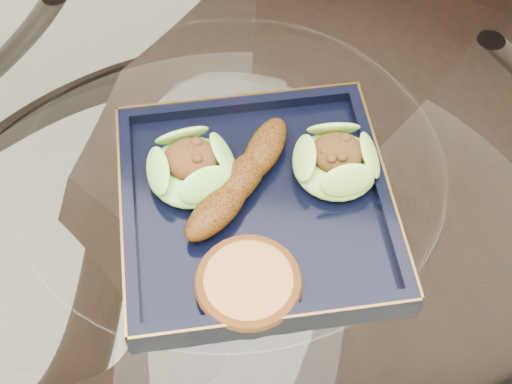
# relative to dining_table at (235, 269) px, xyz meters

# --- Properties ---
(dining_table) EXTENTS (1.13, 1.13, 0.77)m
(dining_table) POSITION_rel_dining_table_xyz_m (0.00, 0.00, 0.00)
(dining_table) COLOR white
(dining_table) RESTS_ON ground
(dining_chair) EXTENTS (0.50, 0.50, 0.91)m
(dining_chair) POSITION_rel_dining_table_xyz_m (0.10, 0.37, -0.09)
(dining_chair) COLOR black
(dining_chair) RESTS_ON ground
(navy_plate) EXTENTS (0.34, 0.34, 0.02)m
(navy_plate) POSITION_rel_dining_table_xyz_m (0.03, -0.02, 0.17)
(navy_plate) COLOR black
(navy_plate) RESTS_ON dining_table
(lettuce_wrap_left) EXTENTS (0.10, 0.10, 0.03)m
(lettuce_wrap_left) POSITION_rel_dining_table_xyz_m (-0.04, 0.00, 0.20)
(lettuce_wrap_left) COLOR #57A42F
(lettuce_wrap_left) RESTS_ON navy_plate
(lettuce_wrap_right) EXTENTS (0.10, 0.10, 0.03)m
(lettuce_wrap_right) POSITION_rel_dining_table_xyz_m (0.10, 0.03, 0.20)
(lettuce_wrap_right) COLOR #75A931
(lettuce_wrap_right) RESTS_ON navy_plate
(roasted_plantain) EXTENTS (0.10, 0.17, 0.03)m
(roasted_plantain) POSITION_rel_dining_table_xyz_m (0.01, -0.00, 0.20)
(roasted_plantain) COLOR #5D3109
(roasted_plantain) RESTS_ON navy_plate
(crumb_patty) EXTENTS (0.12, 0.12, 0.02)m
(crumb_patty) POSITION_rel_dining_table_xyz_m (0.04, -0.11, 0.19)
(crumb_patty) COLOR #A66F37
(crumb_patty) RESTS_ON navy_plate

